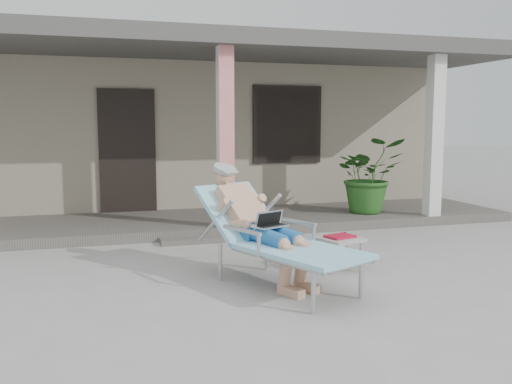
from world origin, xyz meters
name	(u,v)px	position (x,y,z in m)	size (l,w,h in m)	color
ground	(270,275)	(0.00, 0.00, 0.00)	(60.00, 60.00, 0.00)	#9E9E99
house	(181,124)	(0.00, 6.50, 1.67)	(10.40, 5.40, 3.30)	gray
porch_deck	(214,222)	(0.00, 3.00, 0.07)	(10.00, 2.00, 0.15)	#605B56
porch_overhang	(213,51)	(0.00, 2.95, 2.79)	(10.00, 2.30, 2.85)	silver
porch_step	(231,238)	(0.00, 1.85, 0.04)	(2.00, 0.30, 0.07)	#605B56
lounger	(266,206)	(-0.13, -0.27, 0.81)	(1.49, 2.08, 1.31)	#B7B7BC
side_table	(340,241)	(0.83, -0.01, 0.33)	(0.56, 0.56, 0.40)	#A2A29E
potted_palm	(369,175)	(2.65, 2.73, 0.79)	(1.15, 1.00, 1.28)	#26591E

